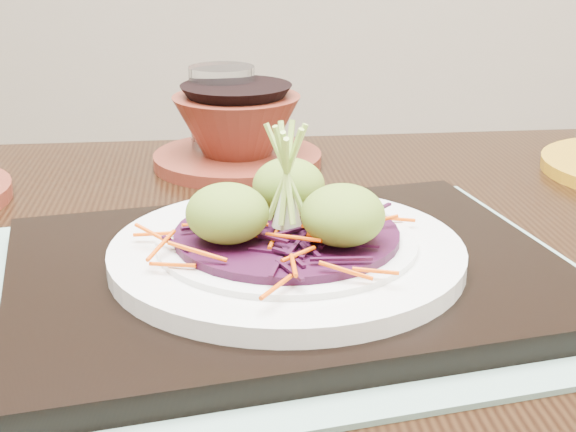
{
  "coord_description": "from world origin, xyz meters",
  "views": [
    {
      "loc": [
        0.1,
        -0.56,
        0.91
      ],
      "look_at": [
        0.08,
        -0.04,
        0.72
      ],
      "focal_mm": 50.0,
      "sensor_mm": 36.0,
      "label": 1
    }
  ],
  "objects_px": {
    "serving_tray": "(287,273)",
    "white_plate": "(287,251)",
    "dining_table": "(251,367)",
    "water_glass": "(223,113)",
    "terracotta_bowl_set": "(237,135)"
  },
  "relations": [
    {
      "from": "water_glass",
      "to": "terracotta_bowl_set",
      "type": "xyz_separation_m",
      "value": [
        0.02,
        -0.03,
        -0.02
      ]
    },
    {
      "from": "serving_tray",
      "to": "white_plate",
      "type": "distance_m",
      "value": 0.02
    },
    {
      "from": "terracotta_bowl_set",
      "to": "white_plate",
      "type": "bearing_deg",
      "value": -77.9
    },
    {
      "from": "dining_table",
      "to": "serving_tray",
      "type": "distance_m",
      "value": 0.11
    },
    {
      "from": "dining_table",
      "to": "terracotta_bowl_set",
      "type": "distance_m",
      "value": 0.28
    },
    {
      "from": "water_glass",
      "to": "terracotta_bowl_set",
      "type": "relative_size",
      "value": 0.53
    },
    {
      "from": "water_glass",
      "to": "serving_tray",
      "type": "bearing_deg",
      "value": -75.93
    },
    {
      "from": "dining_table",
      "to": "water_glass",
      "type": "xyz_separation_m",
      "value": [
        -0.05,
        0.28,
        0.14
      ]
    },
    {
      "from": "white_plate",
      "to": "terracotta_bowl_set",
      "type": "xyz_separation_m",
      "value": [
        -0.06,
        0.29,
        0.0
      ]
    },
    {
      "from": "water_glass",
      "to": "terracotta_bowl_set",
      "type": "height_order",
      "value": "water_glass"
    },
    {
      "from": "serving_tray",
      "to": "terracotta_bowl_set",
      "type": "relative_size",
      "value": 2.02
    },
    {
      "from": "dining_table",
      "to": "white_plate",
      "type": "relative_size",
      "value": 4.94
    },
    {
      "from": "serving_tray",
      "to": "white_plate",
      "type": "relative_size",
      "value": 1.54
    },
    {
      "from": "white_plate",
      "to": "water_glass",
      "type": "distance_m",
      "value": 0.33
    },
    {
      "from": "white_plate",
      "to": "water_glass",
      "type": "height_order",
      "value": "water_glass"
    }
  ]
}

